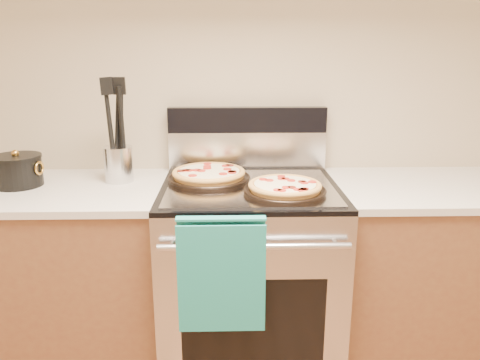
{
  "coord_description": "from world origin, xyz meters",
  "views": [
    {
      "loc": [
        -0.09,
        -0.28,
        1.49
      ],
      "look_at": [
        -0.05,
        1.55,
        0.97
      ],
      "focal_mm": 35.0,
      "sensor_mm": 36.0,
      "label": 1
    }
  ],
  "objects_px": {
    "range_body": "(249,284)",
    "pepperoni_pizza_front": "(285,188)",
    "utensil_crock": "(119,164)",
    "saucepan": "(18,172)",
    "pepperoni_pizza_back": "(209,175)"
  },
  "relations": [
    {
      "from": "utensil_crock",
      "to": "pepperoni_pizza_back",
      "type": "bearing_deg",
      "value": -7.45
    },
    {
      "from": "pepperoni_pizza_front",
      "to": "saucepan",
      "type": "xyz_separation_m",
      "value": [
        -1.14,
        0.19,
        0.02
      ]
    },
    {
      "from": "range_body",
      "to": "pepperoni_pizza_back",
      "type": "bearing_deg",
      "value": 158.66
    },
    {
      "from": "pepperoni_pizza_back",
      "to": "saucepan",
      "type": "relative_size",
      "value": 1.77
    },
    {
      "from": "range_body",
      "to": "pepperoni_pizza_front",
      "type": "relative_size",
      "value": 2.73
    },
    {
      "from": "range_body",
      "to": "pepperoni_pizza_front",
      "type": "distance_m",
      "value": 0.53
    },
    {
      "from": "pepperoni_pizza_back",
      "to": "utensil_crock",
      "type": "xyz_separation_m",
      "value": [
        -0.41,
        0.05,
        0.04
      ]
    },
    {
      "from": "range_body",
      "to": "pepperoni_pizza_front",
      "type": "xyz_separation_m",
      "value": [
        0.13,
        -0.13,
        0.5
      ]
    },
    {
      "from": "range_body",
      "to": "saucepan",
      "type": "distance_m",
      "value": 1.14
    },
    {
      "from": "range_body",
      "to": "utensil_crock",
      "type": "relative_size",
      "value": 5.65
    },
    {
      "from": "range_body",
      "to": "pepperoni_pizza_back",
      "type": "relative_size",
      "value": 2.5
    },
    {
      "from": "utensil_crock",
      "to": "saucepan",
      "type": "bearing_deg",
      "value": -171.54
    },
    {
      "from": "pepperoni_pizza_front",
      "to": "utensil_crock",
      "type": "relative_size",
      "value": 2.07
    },
    {
      "from": "pepperoni_pizza_front",
      "to": "utensil_crock",
      "type": "height_order",
      "value": "utensil_crock"
    },
    {
      "from": "range_body",
      "to": "pepperoni_pizza_front",
      "type": "bearing_deg",
      "value": -43.99
    }
  ]
}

